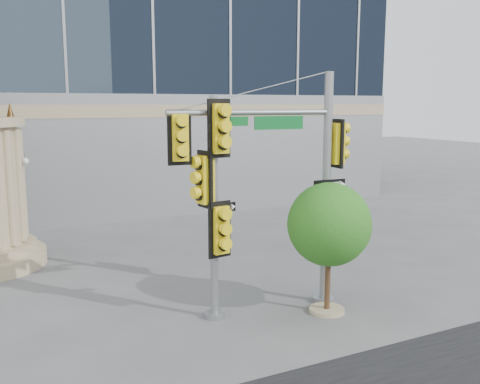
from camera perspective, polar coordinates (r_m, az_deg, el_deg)
name	(u,v)px	position (r m, az deg, el deg)	size (l,w,h in m)	color
ground	(258,332)	(13.57, 1.89, -14.69)	(120.00, 120.00, 0.00)	#545456
main_signal_pole	(290,165)	(14.15, 5.31, 2.94)	(4.94, 0.77, 6.38)	slate
secondary_signal_pole	(214,191)	(13.35, -2.75, 0.06)	(1.04, 0.75, 5.74)	slate
street_tree	(330,228)	(14.27, 9.58, -3.77)	(2.26, 2.21, 3.52)	tan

